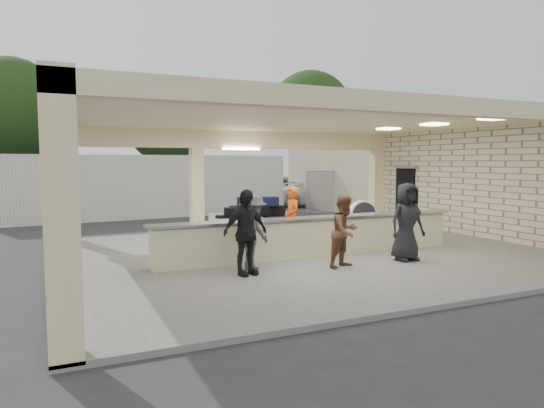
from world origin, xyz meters
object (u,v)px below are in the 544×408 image
passenger_c (253,232)px  container_white (149,186)px  drum_fan (363,214)px  passenger_b (245,232)px  car_white_b (396,191)px  passenger_a (345,231)px  car_dark (281,190)px  luggage_cart (254,220)px  baggage_handler (292,219)px  passenger_d (407,222)px  car_white_a (313,193)px  baggage_counter (313,237)px

passenger_c → container_white: bearing=53.9°
drum_fan → passenger_b: (-6.09, -4.53, 0.34)m
drum_fan → car_white_b: bearing=62.6°
drum_fan → container_white: 10.17m
passenger_a → passenger_b: passenger_b is taller
car_dark → passenger_a: bearing=-169.1°
passenger_c → luggage_cart: bearing=31.3°
luggage_cart → drum_fan: bearing=31.4°
drum_fan → passenger_c: bearing=-128.3°
passenger_a → car_dark: 19.04m
baggage_handler → luggage_cart: bearing=-130.1°
luggage_cart → passenger_b: passenger_b is taller
baggage_handler → passenger_d: bearing=43.5°
car_white_b → container_white: bearing=96.2°
baggage_handler → passenger_c: 2.51m
drum_fan → car_dark: car_dark is taller
passenger_a → car_white_a: 16.48m
passenger_c → car_dark: passenger_c is taller
passenger_b → passenger_c: (0.32, 0.39, -0.07)m
car_white_a → luggage_cart: bearing=146.6°
baggage_counter → luggage_cart: luggage_cart is taller
passenger_c → car_white_a: (9.43, 14.09, -0.21)m
baggage_handler → car_dark: size_ratio=0.39×
passenger_c → car_white_a: passenger_c is taller
passenger_d → passenger_a: bearing=-178.1°
baggage_counter → luggage_cart: size_ratio=3.11×
baggage_counter → car_white_b: bearing=45.1°
passenger_c → passenger_d: size_ratio=0.89×
passenger_a → passenger_d: 1.75m
luggage_cart → car_dark: (7.84, 14.66, -0.13)m
drum_fan → car_white_a: 10.61m
passenger_c → passenger_a: bearing=-52.7°
passenger_c → passenger_d: passenger_d is taller
baggage_counter → passenger_c: passenger_c is taller
drum_fan → luggage_cart: bearing=-144.6°
luggage_cart → baggage_handler: baggage_handler is taller
baggage_handler → container_white: container_white is taller
luggage_cart → car_white_a: 14.33m
passenger_d → car_white_b: 18.69m
container_white → baggage_counter: bearing=-85.8°
drum_fan → passenger_a: size_ratio=0.64×
luggage_cart → container_white: size_ratio=0.21×
baggage_counter → car_white_b: 18.80m
car_white_b → car_dark: car_dark is taller
passenger_c → car_white_b: (15.23, 14.14, -0.25)m
drum_fan → passenger_d: size_ratio=0.56×
drum_fan → passenger_a: passenger_a is taller
passenger_c → car_dark: 19.31m
baggage_handler → passenger_a: size_ratio=1.05×
baggage_handler → passenger_a: baggage_handler is taller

